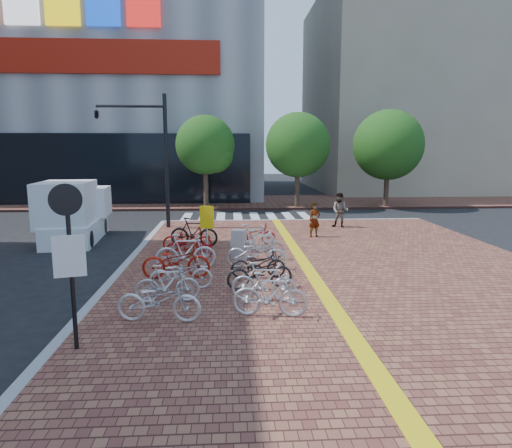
{
  "coord_description": "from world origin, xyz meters",
  "views": [
    {
      "loc": [
        -0.53,
        -12.32,
        3.97
      ],
      "look_at": [
        0.44,
        3.75,
        1.3
      ],
      "focal_mm": 32.0,
      "sensor_mm": 36.0,
      "label": 1
    }
  ],
  "objects": [
    {
      "name": "bike_11",
      "position": [
        0.33,
        0.87,
        0.58
      ],
      "size": [
        1.64,
        0.59,
        0.86
      ],
      "primitive_type": "imported",
      "rotation": [
        0.0,
        0.0,
        1.58
      ],
      "color": "black",
      "rests_on": "sidewalk"
    },
    {
      "name": "bike_9",
      "position": [
        0.34,
        -1.28,
        0.65
      ],
      "size": [
        1.74,
        0.81,
        1.01
      ],
      "primitive_type": "imported",
      "rotation": [
        0.0,
        0.0,
        1.36
      ],
      "color": "silver",
      "rests_on": "sidewalk"
    },
    {
      "name": "bike_0",
      "position": [
        -2.1,
        -2.5,
        0.65
      ],
      "size": [
        1.96,
        0.88,
        0.99
      ],
      "primitive_type": "imported",
      "rotation": [
        0.0,
        0.0,
        1.45
      ],
      "color": "silver",
      "rests_on": "sidewalk"
    },
    {
      "name": "bike_5",
      "position": [
        -1.93,
        3.32,
        0.59
      ],
      "size": [
        1.73,
        0.8,
        0.87
      ],
      "primitive_type": "imported",
      "rotation": [
        0.0,
        0.0,
        1.43
      ],
      "color": "#A80C0F",
      "rests_on": "sidewalk"
    },
    {
      "name": "bike_1",
      "position": [
        -2.08,
        -1.22,
        0.64
      ],
      "size": [
        1.65,
        0.55,
        0.97
      ],
      "primitive_type": "imported",
      "rotation": [
        0.0,
        0.0,
        1.63
      ],
      "color": "#B7B7BC",
      "rests_on": "sidewalk"
    },
    {
      "name": "crosswalk",
      "position": [
        0.5,
        14.0,
        0.01
      ],
      "size": [
        7.5,
        4.0,
        0.01
      ],
      "color": "silver",
      "rests_on": "ground"
    },
    {
      "name": "utility_box",
      "position": [
        -0.19,
        3.13,
        0.68
      ],
      "size": [
        0.56,
        0.46,
        1.06
      ],
      "primitive_type": "cube",
      "rotation": [
        0.0,
        0.0,
        -0.25
      ],
      "color": "#ACACB1",
      "rests_on": "sidewalk"
    },
    {
      "name": "bike_7",
      "position": [
        -1.91,
        5.43,
        0.72
      ],
      "size": [
        1.97,
        0.89,
        1.14
      ],
      "primitive_type": "imported",
      "rotation": [
        0.0,
        0.0,
        1.38
      ],
      "color": "black",
      "rests_on": "sidewalk"
    },
    {
      "name": "far_sidewalk",
      "position": [
        0.0,
        21.0,
        0.07
      ],
      "size": [
        70.0,
        8.0,
        0.15
      ],
      "primitive_type": "cube",
      "color": "brown",
      "rests_on": "ground"
    },
    {
      "name": "bike_14",
      "position": [
        0.36,
        4.33,
        0.68
      ],
      "size": [
        1.79,
        0.66,
        1.05
      ],
      "primitive_type": "imported",
      "rotation": [
        0.0,
        0.0,
        1.67
      ],
      "color": "silver",
      "rests_on": "sidewalk"
    },
    {
      "name": "bike_10",
      "position": [
        0.3,
        -0.25,
        0.63
      ],
      "size": [
        1.92,
        0.94,
        0.96
      ],
      "primitive_type": "imported",
      "rotation": [
        0.0,
        0.0,
        1.74
      ],
      "color": "black",
      "rests_on": "sidewalk"
    },
    {
      "name": "notice_sign",
      "position": [
        -3.5,
        -3.85,
        2.17
      ],
      "size": [
        0.58,
        0.21,
        3.2
      ],
      "color": "black",
      "rests_on": "sidewalk"
    },
    {
      "name": "kerb_west",
      "position": [
        -4.0,
        -5.0,
        0.08
      ],
      "size": [
        0.25,
        34.0,
        0.15
      ],
      "primitive_type": "cube",
      "color": "gray",
      "rests_on": "ground"
    },
    {
      "name": "pedestrian_a",
      "position": [
        3.2,
        7.1,
        0.9
      ],
      "size": [
        0.64,
        0.53,
        1.5
      ],
      "primitive_type": "imported",
      "rotation": [
        0.0,
        0.0,
        0.35
      ],
      "color": "gray",
      "rests_on": "sidewalk"
    },
    {
      "name": "bike_6",
      "position": [
        -2.07,
        4.36,
        0.64
      ],
      "size": [
        1.91,
        0.84,
        0.97
      ],
      "primitive_type": "imported",
      "rotation": [
        0.0,
        0.0,
        1.47
      ],
      "color": "red",
      "rests_on": "sidewalk"
    },
    {
      "name": "bike_8",
      "position": [
        0.39,
        -2.35,
        0.67
      ],
      "size": [
        1.8,
        0.76,
        1.05
      ],
      "primitive_type": "imported",
      "rotation": [
        0.0,
        0.0,
        1.41
      ],
      "color": "#B7B7BC",
      "rests_on": "sidewalk"
    },
    {
      "name": "department_store",
      "position": [
        -15.99,
        31.95,
        13.98
      ],
      "size": [
        36.0,
        24.27,
        28.0
      ],
      "color": "gray",
      "rests_on": "ground"
    },
    {
      "name": "bike_4",
      "position": [
        -1.91,
        1.93,
        0.73
      ],
      "size": [
        1.96,
        0.68,
        1.16
      ],
      "primitive_type": "imported",
      "rotation": [
        0.0,
        0.0,
        1.64
      ],
      "color": "silver",
      "rests_on": "sidewalk"
    },
    {
      "name": "yellow_sign",
      "position": [
        -1.31,
        3.52,
        1.43
      ],
      "size": [
        0.5,
        0.18,
        1.85
      ],
      "color": "#B7B7BC",
      "rests_on": "sidewalk"
    },
    {
      "name": "bike_12",
      "position": [
        0.34,
        1.94,
        0.66
      ],
      "size": [
        2.05,
        1.05,
        1.03
      ],
      "primitive_type": "imported",
      "rotation": [
        0.0,
        0.0,
        1.37
      ],
      "color": "#B8B7BC",
      "rests_on": "sidewalk"
    },
    {
      "name": "ground",
      "position": [
        0.0,
        0.0,
        0.0
      ],
      "size": [
        120.0,
        120.0,
        0.0
      ],
      "primitive_type": "plane",
      "color": "black",
      "rests_on": "ground"
    },
    {
      "name": "bike_15",
      "position": [
        0.51,
        5.57,
        0.58
      ],
      "size": [
        1.65,
        0.58,
        0.86
      ],
      "primitive_type": "imported",
      "rotation": [
        0.0,
        0.0,
        1.57
      ],
      "color": "#A50B16",
      "rests_on": "sidewalk"
    },
    {
      "name": "pedestrian_b",
      "position": [
        4.9,
        9.43,
        1.0
      ],
      "size": [
        1.03,
        0.96,
        1.69
      ],
      "primitive_type": "imported",
      "rotation": [
        0.0,
        0.0,
        -0.51
      ],
      "color": "#4F5564",
      "rests_on": "sidewalk"
    },
    {
      "name": "box_truck",
      "position": [
        -7.16,
        7.54,
        1.24
      ],
      "size": [
        2.35,
        4.69,
        2.62
      ],
      "color": "white",
      "rests_on": "ground"
    },
    {
      "name": "bike_3",
      "position": [
        -2.11,
        0.96,
        0.68
      ],
      "size": [
        2.02,
        0.76,
        1.05
      ],
      "primitive_type": "imported",
      "rotation": [
        0.0,
        0.0,
        1.6
      ],
      "color": "#B21A0C",
      "rests_on": "sidewalk"
    },
    {
      "name": "bike_2",
      "position": [
        -1.86,
        -0.15,
        0.6
      ],
      "size": [
        1.76,
        0.76,
        0.9
      ],
      "primitive_type": "imported",
      "rotation": [
        0.0,
        0.0,
        1.67
      ],
      "color": "silver",
      "rests_on": "sidewalk"
    },
    {
      "name": "traffic_light_pole",
      "position": [
        -4.97,
        10.01,
        4.54
      ],
      "size": [
        3.42,
        1.32,
        6.37
      ],
      "color": "black",
      "rests_on": "sidewalk"
    },
    {
      "name": "street_trees",
      "position": [
        5.04,
        17.45,
        4.1
      ],
      "size": [
        16.2,
        4.6,
        6.35
      ],
      "color": "#38281E",
      "rests_on": "far_sidewalk"
    },
    {
      "name": "bike_13",
      "position": [
        0.52,
        3.07,
        0.68
      ],
      "size": [
        1.78,
        0.56,
        1.06
      ],
      "primitive_type": "imported",
      "rotation": [
        0.0,
        0.0,
        1.53
      ],
      "color": "#B1B1B6",
      "rests_on": "sidewalk"
    },
    {
      "name": "kerb_north",
      "position": [
        3.0,
        12.0,
        0.08
      ],
      "size": [
        14.0,
        0.25,
        0.15
      ],
      "primitive_type": "cube",
      "color": "gray",
      "rests_on": "ground"
    },
    {
      "name": "tactile_strip",
      "position": [
        2.0,
        -5.0,
        0.16
      ],
      "size": [
        0.4,
        34.0,
        0.01
      ],
      "primitive_type": "cube",
      "color": "yellow",
      "rests_on": "sidewalk"
    },
    {
      "name": "building_beige",
      "position": [
        18.0,
        32.0,
        9.0
      ],
      "size": [
        20.0,
        18.0,
        18.0
      ],
      "primitive_type": "cube",
      "color": "gray",
      "rests_on": "ground"
    },
    {
      "name": "sidewalk",
      "position": [
        3.0,
        -5.0,
        0.07
      ],
      "size": [
        14.0,
        34.0,
        0.15
      ],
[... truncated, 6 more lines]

